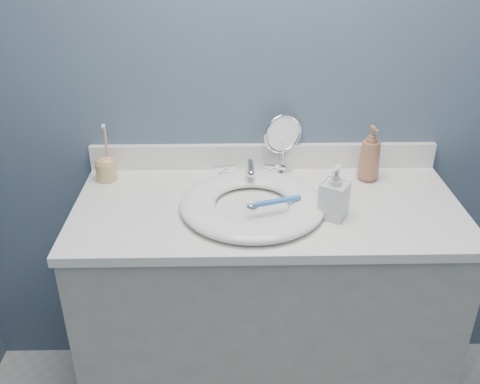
{
  "coord_description": "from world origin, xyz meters",
  "views": [
    {
      "loc": [
        -0.12,
        -0.49,
        1.71
      ],
      "look_at": [
        -0.09,
        0.94,
        0.94
      ],
      "focal_mm": 40.0,
      "sensor_mm": 36.0,
      "label": 1
    }
  ],
  "objects_px": {
    "soap_bottle_clear": "(335,192)",
    "soap_bottle_amber": "(370,153)",
    "makeup_mirror": "(283,140)",
    "toothbrush_holder": "(106,168)"
  },
  "relations": [
    {
      "from": "soap_bottle_amber",
      "to": "soap_bottle_clear",
      "type": "relative_size",
      "value": 1.16
    },
    {
      "from": "soap_bottle_clear",
      "to": "toothbrush_holder",
      "type": "bearing_deg",
      "value": -168.14
    },
    {
      "from": "soap_bottle_amber",
      "to": "soap_bottle_clear",
      "type": "xyz_separation_m",
      "value": [
        -0.16,
        -0.25,
        -0.01
      ]
    },
    {
      "from": "makeup_mirror",
      "to": "toothbrush_holder",
      "type": "xyz_separation_m",
      "value": [
        -0.6,
        -0.06,
        -0.07
      ]
    },
    {
      "from": "toothbrush_holder",
      "to": "soap_bottle_clear",
      "type": "bearing_deg",
      "value": -19.49
    },
    {
      "from": "soap_bottle_amber",
      "to": "soap_bottle_clear",
      "type": "distance_m",
      "value": 0.29
    },
    {
      "from": "makeup_mirror",
      "to": "toothbrush_holder",
      "type": "height_order",
      "value": "makeup_mirror"
    },
    {
      "from": "soap_bottle_amber",
      "to": "soap_bottle_clear",
      "type": "bearing_deg",
      "value": -130.88
    },
    {
      "from": "makeup_mirror",
      "to": "soap_bottle_clear",
      "type": "xyz_separation_m",
      "value": [
        0.13,
        -0.32,
        -0.03
      ]
    },
    {
      "from": "soap_bottle_clear",
      "to": "soap_bottle_amber",
      "type": "bearing_deg",
      "value": 87.9
    }
  ]
}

